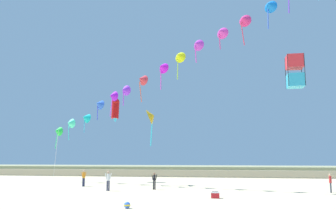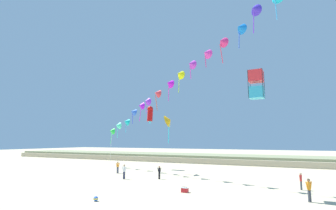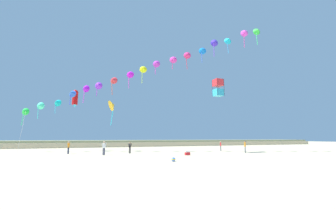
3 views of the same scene
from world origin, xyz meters
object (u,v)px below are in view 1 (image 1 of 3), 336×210
Objects in this scene: person_near_left at (108,179)px; large_kite_mid_trail at (295,71)px; person_far_right at (330,182)px; large_kite_high_solo at (115,109)px; beach_ball at (127,205)px; person_far_left at (84,177)px; beach_cooler at (215,195)px; large_kite_low_lead at (152,117)px; person_mid_center at (154,180)px.

large_kite_mid_trail is (15.35, -2.19, 8.25)m from person_near_left.
person_near_left is at bearing -174.56° from person_far_right.
beach_ball is (8.37, -21.80, -8.57)m from large_kite_high_solo.
person_far_left is at bearing 162.20° from large_kite_mid_trail.
large_kite_mid_trail is 10.99m from beach_cooler.
large_kite_mid_trail is at bearing -17.80° from person_far_left.
beach_cooler is (12.92, -15.79, -8.54)m from large_kite_high_solo.
large_kite_mid_trail is (19.37, -6.22, 8.30)m from person_far_left.
person_far_left is at bearing -93.09° from large_kite_high_solo.
beach_cooler is (-8.97, -5.72, -0.66)m from person_far_right.
beach_ball is (-13.51, -11.72, -0.70)m from person_far_right.
person_near_left is at bearing 115.57° from beach_ball.
beach_ball is (-4.54, -6.01, -0.03)m from beach_cooler.
large_kite_mid_trail is 23.57m from large_kite_high_solo.
beach_cooler is (9.32, -3.98, -0.76)m from person_near_left.
large_kite_high_solo is (-3.60, 11.81, 7.78)m from person_near_left.
person_far_left reaches higher than beach_ball.
beach_cooler is at bearing -147.48° from person_far_right.
large_kite_low_lead is (-16.29, 5.81, 6.31)m from person_far_right.
person_far_left reaches higher than person_far_right.
large_kite_high_solo is 5.21× the size of beach_cooler.
person_near_left reaches higher than beach_ball.
person_near_left reaches higher than person_mid_center.
large_kite_low_lead is at bearing 30.37° from person_far_left.
beach_cooler is (5.69, -5.84, -0.65)m from person_mid_center.
large_kite_mid_trail reaches higher than large_kite_high_solo.
person_mid_center is 0.99× the size of person_far_right.
person_far_left is 4.44× the size of beach_ball.
person_mid_center is 14.66m from person_far_right.
large_kite_high_solo reaches higher than beach_cooler.
large_kite_high_solo is at bearing 125.98° from person_mid_center.
person_far_right is at bearing -0.47° from person_mid_center.
beach_ball is at bearing -127.09° from beach_cooler.
large_kite_low_lead is at bearing 75.22° from person_near_left.
large_kite_low_lead is 7.20m from large_kite_high_solo.
person_mid_center is 8.18m from beach_cooler.
person_far_right reaches higher than beach_ball.
person_far_right is 18.41m from large_kite_low_lead.
person_near_left is 18.37m from person_far_right.
beach_cooler is (13.34, -8.01, -0.72)m from person_far_left.
large_kite_high_solo is at bearing 143.54° from large_kite_mid_trail.
person_far_right is at bearing -5.86° from person_far_left.
large_kite_low_lead is at bearing 143.89° from large_kite_mid_trail.
person_far_right is (22.31, -2.29, -0.05)m from person_far_left.
beach_ball is (4.78, -9.98, -0.79)m from person_near_left.
person_mid_center is (3.63, 1.86, -0.11)m from person_near_left.
large_kite_high_solo is (-7.23, 9.95, 7.88)m from person_mid_center.
person_far_left is 0.39× the size of large_kite_low_lead.
large_kite_mid_trail is at bearing -36.46° from large_kite_high_solo.
large_kite_low_lead reaches higher than person_mid_center.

